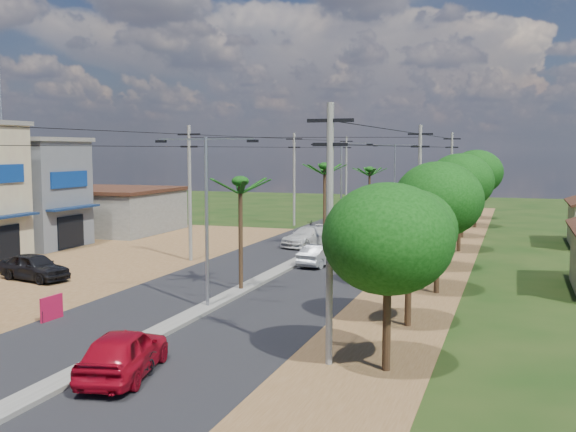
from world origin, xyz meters
name	(u,v)px	position (x,y,z in m)	size (l,w,h in m)	color
ground	(208,309)	(0.00, 0.00, 0.00)	(160.00, 160.00, 0.00)	black
road	(304,259)	(0.00, 15.00, 0.02)	(12.00, 110.00, 0.04)	black
median	(317,252)	(0.00, 18.00, 0.09)	(1.00, 90.00, 0.18)	#605E56
dirt_lot_west	(52,264)	(-15.00, 8.00, 0.02)	(18.00, 46.00, 0.04)	brown
dirt_shoulder_east	(432,266)	(8.50, 15.00, 0.01)	(5.00, 90.00, 0.03)	brown
shophouse_grey	(25,192)	(-21.98, 14.00, 4.16)	(9.00, 6.40, 8.30)	#55595D
low_shed	(112,210)	(-21.00, 24.00, 1.97)	(10.40, 10.40, 3.95)	#605E56
tree_east_a	(388,239)	(9.50, -6.00, 4.49)	(4.40, 4.40, 6.37)	black
tree_east_b	(409,229)	(9.30, 0.00, 4.11)	(4.00, 4.00, 5.83)	black
tree_east_c	(438,200)	(9.70, 7.00, 4.86)	(4.60, 4.60, 6.83)	black
tree_east_d	(446,200)	(9.40, 14.00, 4.34)	(4.20, 4.20, 6.13)	black
tree_east_e	(460,182)	(9.60, 22.00, 5.09)	(4.80, 4.80, 7.14)	black
tree_east_f	(463,192)	(9.20, 30.00, 3.89)	(3.80, 3.80, 5.52)	black
tree_east_g	(476,172)	(9.80, 38.00, 5.24)	(5.00, 5.00, 7.38)	black
tree_east_h	(478,176)	(9.50, 46.00, 4.64)	(4.40, 4.40, 6.52)	black
palm_median_near	(240,186)	(0.00, 4.00, 5.54)	(2.00, 2.00, 6.15)	black
palm_median_mid	(325,170)	(0.00, 20.00, 5.90)	(2.00, 2.00, 6.55)	black
palm_median_far	(370,172)	(0.00, 36.00, 5.26)	(2.00, 2.00, 5.85)	black
streetlight_near	(207,207)	(0.00, 0.00, 4.79)	(5.10, 0.18, 8.00)	gray
streetlight_mid	(341,182)	(0.00, 25.00, 4.79)	(5.10, 0.18, 8.00)	gray
streetlight_far	(395,172)	(0.00, 50.00, 4.79)	(5.10, 0.18, 8.00)	gray
utility_pole_w_b	(190,190)	(-7.00, 12.00, 4.76)	(1.60, 0.24, 9.00)	#605E56
utility_pole_w_c	(294,177)	(-7.00, 34.00, 4.76)	(1.60, 0.24, 9.00)	#605E56
utility_pole_w_d	(346,170)	(-7.00, 55.00, 4.76)	(1.60, 0.24, 9.00)	#605E56
utility_pole_e_a	(330,229)	(7.50, -6.00, 4.76)	(1.60, 0.24, 9.00)	#605E56
utility_pole_e_b	(419,191)	(7.50, 16.00, 4.76)	(1.60, 0.24, 9.00)	#605E56
utility_pole_e_c	(451,177)	(7.50, 38.00, 4.76)	(1.60, 0.24, 9.00)	#605E56
car_red_near	(124,353)	(1.50, -9.43, 0.81)	(1.91, 4.74, 1.62)	maroon
car_silver_mid	(320,256)	(1.74, 12.87, 0.67)	(1.42, 4.09, 1.35)	gray
car_white_far	(308,237)	(-1.50, 20.81, 0.75)	(2.10, 5.16, 1.50)	#ABABA7
car_parked_dark	(34,267)	(-12.26, 3.03, 0.77)	(1.82, 4.52, 1.54)	black
moto_rider_east	(143,369)	(2.32, -9.63, 0.43)	(0.57, 1.64, 0.86)	black
moto_rider_west_a	(310,241)	(-1.20, 20.39, 0.47)	(0.62, 1.79, 0.94)	black
moto_rider_west_b	(311,227)	(-3.68, 28.70, 0.54)	(0.51, 1.79, 1.08)	black
roadside_sign	(52,308)	(-5.50, -4.11, 0.55)	(0.17, 1.34, 1.11)	maroon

